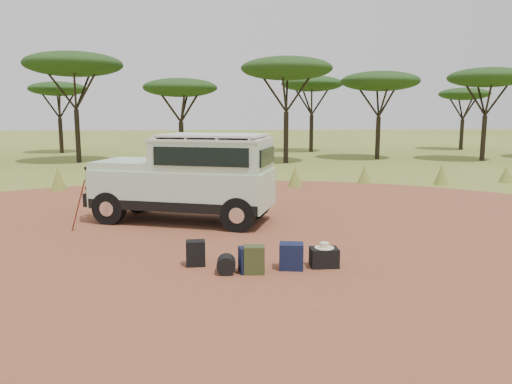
{
  "coord_description": "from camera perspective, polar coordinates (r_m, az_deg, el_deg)",
  "views": [
    {
      "loc": [
        -0.19,
        -10.77,
        2.92
      ],
      "look_at": [
        0.83,
        1.09,
        1.0
      ],
      "focal_mm": 35.0,
      "sensor_mm": 36.0,
      "label": 1
    }
  ],
  "objects": [
    {
      "name": "stuff_sack",
      "position": [
        9.18,
        -3.43,
        -8.27
      ],
      "size": [
        0.36,
        0.36,
        0.34
      ],
      "primitive_type": "cylinder",
      "rotation": [
        1.57,
        0.0,
        -0.05
      ],
      "color": "black",
      "rests_on": "ground"
    },
    {
      "name": "backpack_olive",
      "position": [
        9.14,
        -0.22,
        -7.76
      ],
      "size": [
        0.39,
        0.29,
        0.52
      ],
      "primitive_type": "cube",
      "rotation": [
        0.0,
        0.0,
        -0.05
      ],
      "color": "#383E1D",
      "rests_on": "ground"
    },
    {
      "name": "duffel_navy",
      "position": [
        9.41,
        4.06,
        -7.35
      ],
      "size": [
        0.49,
        0.4,
        0.5
      ],
      "primitive_type": "cube",
      "rotation": [
        0.0,
        0.0,
        -0.16
      ],
      "color": "#101B33",
      "rests_on": "ground"
    },
    {
      "name": "safari_vehicle",
      "position": [
        13.39,
        -7.67,
        1.41
      ],
      "size": [
        5.13,
        3.32,
        2.35
      ],
      "rotation": [
        0.0,
        0.0,
        -0.33
      ],
      "color": "#B3D1B3",
      "rests_on": "ground"
    },
    {
      "name": "acacia_treeline",
      "position": [
        30.66,
        -3.22,
        12.8
      ],
      "size": [
        46.7,
        13.2,
        6.26
      ],
      "color": "black",
      "rests_on": "ground"
    },
    {
      "name": "hard_case",
      "position": [
        9.63,
        7.79,
        -7.43
      ],
      "size": [
        0.52,
        0.37,
        0.37
      ],
      "primitive_type": "cube",
      "rotation": [
        0.0,
        0.0,
        0.0
      ],
      "color": "black",
      "rests_on": "ground"
    },
    {
      "name": "backpack_navy",
      "position": [
        9.19,
        -0.74,
        -7.77
      ],
      "size": [
        0.42,
        0.33,
        0.49
      ],
      "primitive_type": "cube",
      "rotation": [
        0.0,
        0.0,
        0.19
      ],
      "color": "#101B33",
      "rests_on": "ground"
    },
    {
      "name": "grass_fringe",
      "position": [
        19.61,
        -3.98,
        1.77
      ],
      "size": [
        36.6,
        1.6,
        0.9
      ],
      "color": "olive",
      "rests_on": "ground"
    },
    {
      "name": "dirt_clearing",
      "position": [
        11.16,
        -3.78,
        -6.0
      ],
      "size": [
        23.0,
        23.0,
        0.01
      ],
      "primitive_type": "cylinder",
      "color": "brown",
      "rests_on": "ground"
    },
    {
      "name": "walking_staff",
      "position": [
        12.92,
        -19.65,
        -1.48
      ],
      "size": [
        0.46,
        0.24,
        1.31
      ],
      "primitive_type": "cylinder",
      "rotation": [
        0.34,
        0.0,
        1.14
      ],
      "color": "maroon",
      "rests_on": "ground"
    },
    {
      "name": "ground",
      "position": [
        11.17,
        -3.78,
        -6.02
      ],
      "size": [
        140.0,
        140.0,
        0.0
      ],
      "primitive_type": "plane",
      "color": "olive",
      "rests_on": "ground"
    },
    {
      "name": "backpack_black",
      "position": [
        9.66,
        -6.92,
        -6.97
      ],
      "size": [
        0.37,
        0.28,
        0.5
      ],
      "primitive_type": "cube",
      "rotation": [
        0.0,
        0.0,
        0.05
      ],
      "color": "black",
      "rests_on": "ground"
    },
    {
      "name": "safari_hat",
      "position": [
        9.57,
        7.82,
        -6.15
      ],
      "size": [
        0.36,
        0.36,
        0.11
      ],
      "color": "beige",
      "rests_on": "hard_case"
    }
  ]
}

